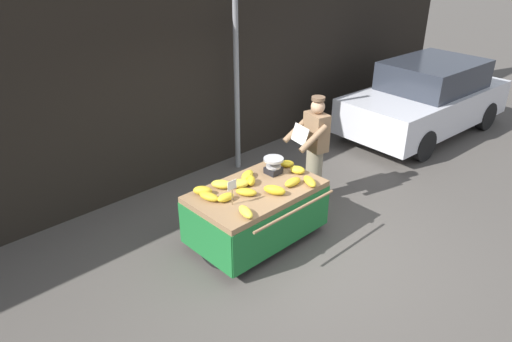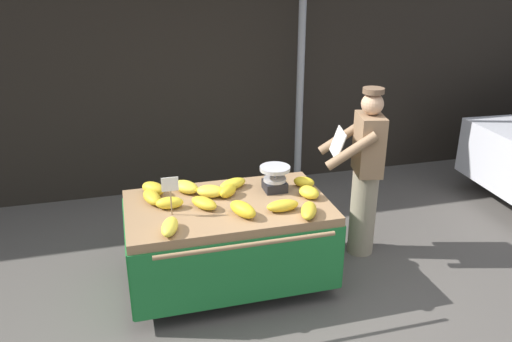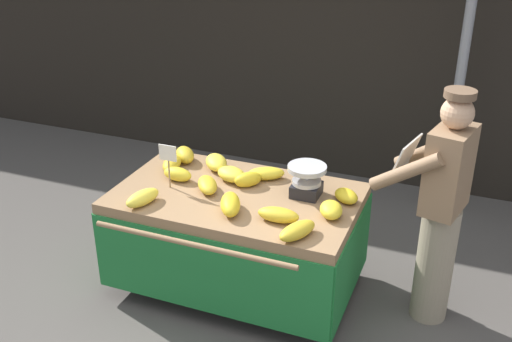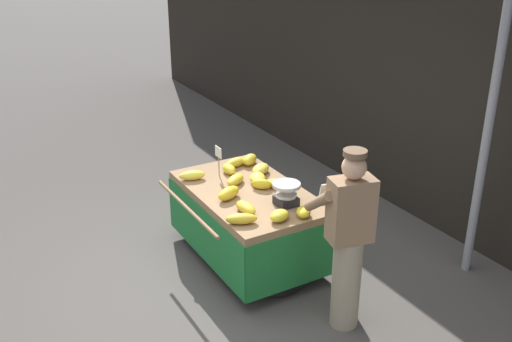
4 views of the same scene
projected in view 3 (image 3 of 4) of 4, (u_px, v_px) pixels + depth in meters
back_wall at (364, 6)px, 5.89m from camera, size 16.00×0.24×3.56m
street_pole at (466, 42)px, 5.20m from camera, size 0.09×0.09×3.25m
banana_cart at (237, 219)px, 4.49m from camera, size 1.79×1.26×0.82m
weighing_scale at (307, 181)px, 4.32m from camera, size 0.28×0.28×0.24m
price_sign at (168, 157)px, 4.38m from camera, size 0.14×0.01×0.34m
banana_bunch_0 at (266, 174)px, 4.59m from camera, size 0.31×0.25×0.09m
banana_bunch_1 at (207, 185)px, 4.42m from camera, size 0.27×0.30×0.09m
banana_bunch_2 at (231, 174)px, 4.57m from camera, size 0.29×0.25×0.10m
banana_bunch_3 at (185, 155)px, 4.88m from camera, size 0.27×0.28×0.12m
banana_bunch_4 at (178, 174)px, 4.57m from camera, size 0.24×0.14×0.10m
banana_bunch_5 at (346, 196)px, 4.26m from camera, size 0.24×0.24×0.09m
banana_bunch_6 at (248, 179)px, 4.48m from camera, size 0.23×0.23×0.11m
banana_bunch_7 at (216, 162)px, 4.76m from camera, size 0.29×0.32×0.11m
banana_bunch_8 at (230, 204)px, 4.13m from camera, size 0.25×0.33×0.12m
banana_bunch_9 at (331, 210)px, 4.07m from camera, size 0.22×0.26×0.10m
banana_bunch_10 at (172, 163)px, 4.76m from camera, size 0.20×0.32×0.10m
banana_bunch_11 at (297, 231)px, 3.83m from camera, size 0.24×0.32×0.10m
banana_bunch_12 at (143, 198)px, 4.23m from camera, size 0.20×0.31×0.10m
banana_bunch_13 at (278, 215)px, 4.02m from camera, size 0.29×0.15×0.10m
vendor_person at (440, 209)px, 4.07m from camera, size 0.65×0.60×1.71m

